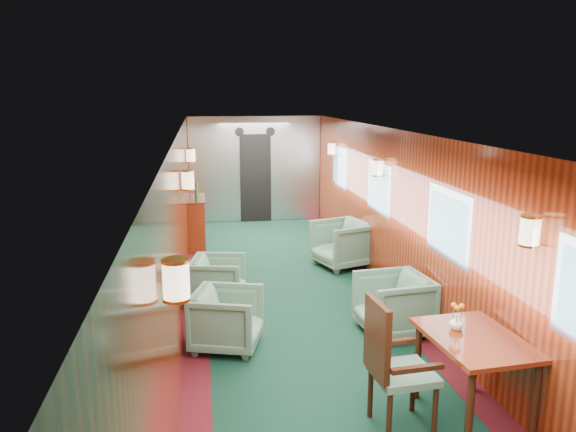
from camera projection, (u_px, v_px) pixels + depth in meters
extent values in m
plane|color=#0D3121|center=(301.00, 319.00, 7.34)|extent=(12.00, 12.00, 0.00)
cube|color=beige|center=(302.00, 139.00, 6.83)|extent=(3.00, 12.00, 0.10)
cube|color=beige|center=(302.00, 138.00, 6.83)|extent=(1.20, 12.00, 0.06)
cube|color=maroon|center=(255.00, 169.00, 12.87)|extent=(3.00, 0.10, 2.40)
cube|color=maroon|center=(181.00, 235.00, 6.85)|extent=(0.10, 12.00, 2.40)
cube|color=maroon|center=(414.00, 226.00, 7.31)|extent=(0.10, 12.00, 2.40)
cube|color=#430D14|center=(196.00, 325.00, 7.13)|extent=(0.30, 12.00, 0.01)
cube|color=#430D14|center=(400.00, 313.00, 7.54)|extent=(0.30, 12.00, 0.01)
cube|color=silver|center=(255.00, 169.00, 12.79)|extent=(2.98, 0.12, 2.38)
cube|color=black|center=(256.00, 178.00, 12.76)|extent=(0.70, 0.06, 2.00)
cylinder|color=black|center=(239.00, 132.00, 12.49)|extent=(0.20, 0.04, 0.20)
cylinder|color=black|center=(271.00, 132.00, 12.60)|extent=(0.20, 0.04, 0.20)
cube|color=#AAACB0|center=(448.00, 225.00, 6.29)|extent=(0.02, 1.10, 0.80)
cube|color=slate|center=(447.00, 225.00, 6.29)|extent=(0.01, 0.96, 0.66)
cube|color=#AAACB0|center=(379.00, 188.00, 8.70)|extent=(0.02, 1.10, 0.80)
cube|color=slate|center=(378.00, 188.00, 8.70)|extent=(0.01, 0.96, 0.66)
cube|color=#AAACB0|center=(339.00, 168.00, 11.11)|extent=(0.02, 1.10, 0.80)
cube|color=slate|center=(339.00, 168.00, 11.11)|extent=(0.01, 0.96, 0.66)
cylinder|color=beige|center=(176.00, 280.00, 3.36)|extent=(0.16, 0.16, 0.24)
cylinder|color=gold|center=(177.00, 299.00, 3.39)|extent=(0.17, 0.17, 0.02)
cylinder|color=beige|center=(530.00, 231.00, 4.56)|extent=(0.16, 0.16, 0.24)
cylinder|color=gold|center=(529.00, 245.00, 4.58)|extent=(0.17, 0.17, 0.02)
cylinder|color=beige|center=(188.00, 180.00, 7.22)|extent=(0.16, 0.16, 0.24)
cylinder|color=gold|center=(188.00, 189.00, 7.25)|extent=(0.17, 0.17, 0.02)
cylinder|color=beige|center=(378.00, 168.00, 8.42)|extent=(0.16, 0.16, 0.24)
cylinder|color=gold|center=(377.00, 176.00, 8.44)|extent=(0.17, 0.17, 0.02)
cylinder|color=beige|center=(191.00, 155.00, 10.12)|extent=(0.16, 0.16, 0.24)
cylinder|color=gold|center=(191.00, 162.00, 10.14)|extent=(0.17, 0.17, 0.02)
cylinder|color=beige|center=(332.00, 149.00, 11.31)|extent=(0.16, 0.16, 0.24)
cylinder|color=gold|center=(332.00, 154.00, 11.34)|extent=(0.17, 0.17, 0.02)
cube|color=maroon|center=(475.00, 339.00, 4.91)|extent=(0.83, 1.13, 0.04)
cylinder|color=#34170B|center=(470.00, 414.00, 4.49)|extent=(0.06, 0.06, 0.76)
cylinder|color=#34170B|center=(535.00, 404.00, 4.63)|extent=(0.06, 0.06, 0.76)
cylinder|color=#34170B|center=(418.00, 361.00, 5.37)|extent=(0.06, 0.06, 0.76)
cylinder|color=#34170B|center=(474.00, 355.00, 5.51)|extent=(0.06, 0.06, 0.76)
cube|color=#204C3B|center=(403.00, 374.00, 4.88)|extent=(0.55, 0.55, 0.07)
cube|color=#34170B|center=(377.00, 339.00, 4.74)|extent=(0.09, 0.47, 0.66)
cube|color=#204C3B|center=(380.00, 346.00, 4.76)|extent=(0.05, 0.35, 0.40)
cube|color=#34170B|center=(417.00, 369.00, 4.60)|extent=(0.47, 0.09, 0.04)
cube|color=#34170B|center=(392.00, 343.00, 5.08)|extent=(0.47, 0.09, 0.04)
cylinder|color=#34170B|center=(389.00, 418.00, 4.69)|extent=(0.05, 0.05, 0.48)
cylinder|color=#34170B|center=(435.00, 412.00, 4.78)|extent=(0.05, 0.05, 0.48)
cylinder|color=#34170B|center=(370.00, 393.00, 5.08)|extent=(0.05, 0.05, 0.48)
cylinder|color=#34170B|center=(413.00, 387.00, 5.18)|extent=(0.05, 0.05, 0.48)
cube|color=maroon|center=(197.00, 223.00, 10.72)|extent=(0.31, 1.05, 0.94)
cube|color=#34170B|center=(196.00, 198.00, 10.62)|extent=(0.33, 1.07, 0.02)
cylinder|color=#274F2F|center=(197.00, 194.00, 10.35)|extent=(0.07, 0.07, 0.22)
cylinder|color=#274F2F|center=(197.00, 190.00, 10.70)|extent=(0.06, 0.06, 0.28)
cylinder|color=gold|center=(197.00, 190.00, 10.91)|extent=(0.08, 0.08, 0.18)
imported|color=white|center=(457.00, 322.00, 5.05)|extent=(0.14, 0.14, 0.14)
imported|color=#204C3B|center=(227.00, 319.00, 6.46)|extent=(0.94, 0.93, 0.69)
imported|color=#204C3B|center=(218.00, 280.00, 7.87)|extent=(0.85, 0.84, 0.66)
imported|color=#204C3B|center=(393.00, 304.00, 6.84)|extent=(0.90, 0.88, 0.74)
imported|color=#204C3B|center=(342.00, 244.00, 9.51)|extent=(1.09, 1.07, 0.79)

